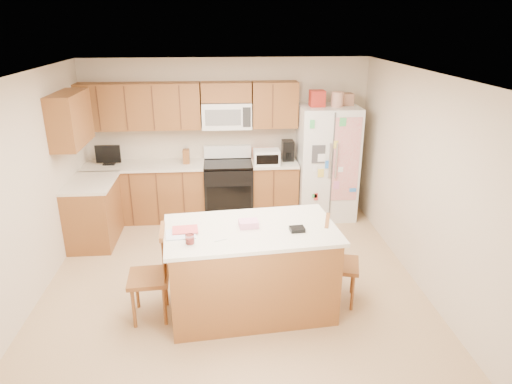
{
  "coord_description": "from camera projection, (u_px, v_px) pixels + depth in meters",
  "views": [
    {
      "loc": [
        -0.09,
        -4.99,
        3.03
      ],
      "look_at": [
        0.32,
        0.35,
        1.01
      ],
      "focal_mm": 32.0,
      "sensor_mm": 36.0,
      "label": 1
    }
  ],
  "objects": [
    {
      "name": "ground",
      "position": [
        233.0,
        277.0,
        5.73
      ],
      "size": [
        4.5,
        4.5,
        0.0
      ],
      "primitive_type": "plane",
      "color": "tan",
      "rests_on": "ground"
    },
    {
      "name": "room_shell",
      "position": [
        230.0,
        168.0,
        5.22
      ],
      "size": [
        4.6,
        4.6,
        2.52
      ],
      "color": "beige",
      "rests_on": "ground"
    },
    {
      "name": "cabinetry",
      "position": [
        164.0,
        167.0,
        7.01
      ],
      "size": [
        3.36,
        1.56,
        2.15
      ],
      "color": "brown",
      "rests_on": "ground"
    },
    {
      "name": "stove",
      "position": [
        229.0,
        189.0,
        7.37
      ],
      "size": [
        0.76,
        0.65,
        1.13
      ],
      "color": "black",
      "rests_on": "ground"
    },
    {
      "name": "refrigerator",
      "position": [
        327.0,
        161.0,
        7.27
      ],
      "size": [
        0.9,
        0.79,
        2.04
      ],
      "color": "white",
      "rests_on": "ground"
    },
    {
      "name": "island",
      "position": [
        251.0,
        269.0,
        4.96
      ],
      "size": [
        1.89,
        1.21,
        1.08
      ],
      "color": "brown",
      "rests_on": "ground"
    },
    {
      "name": "windsor_chair_left",
      "position": [
        151.0,
        276.0,
        4.83
      ],
      "size": [
        0.45,
        0.47,
        1.03
      ],
      "color": "brown",
      "rests_on": "ground"
    },
    {
      "name": "windsor_chair_back",
      "position": [
        251.0,
        248.0,
        5.55
      ],
      "size": [
        0.48,
        0.47,
        0.91
      ],
      "color": "brown",
      "rests_on": "ground"
    },
    {
      "name": "windsor_chair_right",
      "position": [
        338.0,
        263.0,
        5.12
      ],
      "size": [
        0.51,
        0.52,
        0.99
      ],
      "color": "brown",
      "rests_on": "ground"
    }
  ]
}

